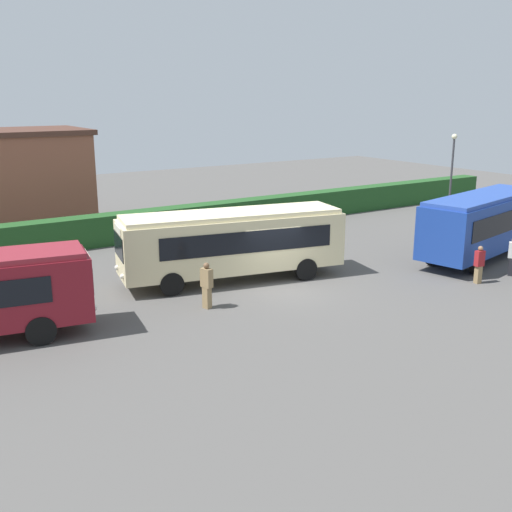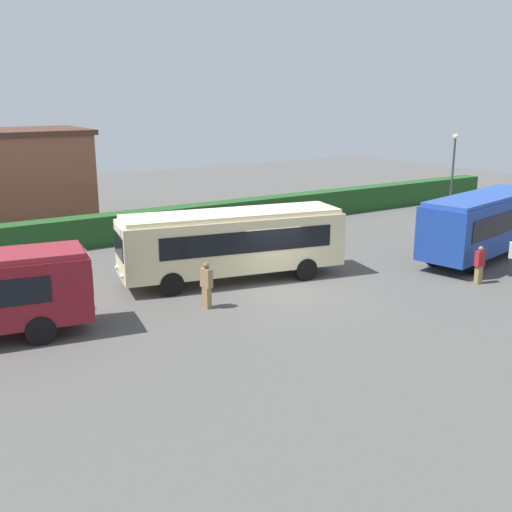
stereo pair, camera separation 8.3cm
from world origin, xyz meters
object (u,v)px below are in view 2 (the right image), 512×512
object	(u,v)px
bus_blue	(483,223)
bus_cream	(232,241)
person_center	(479,264)
lamppost	(453,165)
person_left	(207,284)

from	to	relation	value
bus_blue	bus_cream	bearing A→B (deg)	151.18
person_center	lamppost	distance (m)	15.88
person_left	person_center	distance (m)	12.04
bus_cream	lamppost	bearing A→B (deg)	-154.85
bus_cream	lamppost	world-z (taller)	lamppost
bus_blue	person_left	world-z (taller)	bus_blue
person_left	lamppost	distance (m)	23.94
bus_cream	bus_blue	size ratio (longest dim) A/B	1.14
bus_blue	person_left	size ratio (longest dim) A/B	4.90
bus_blue	lamppost	distance (m)	11.48
person_center	bus_blue	bearing A→B (deg)	-45.87
person_left	bus_blue	bearing A→B (deg)	-18.34
bus_cream	person_left	world-z (taller)	bus_cream
bus_blue	person_center	world-z (taller)	bus_blue
person_left	lamppost	size ratio (longest dim) A/B	0.33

